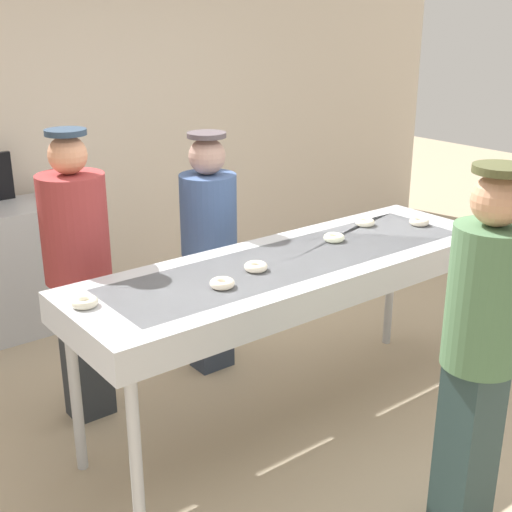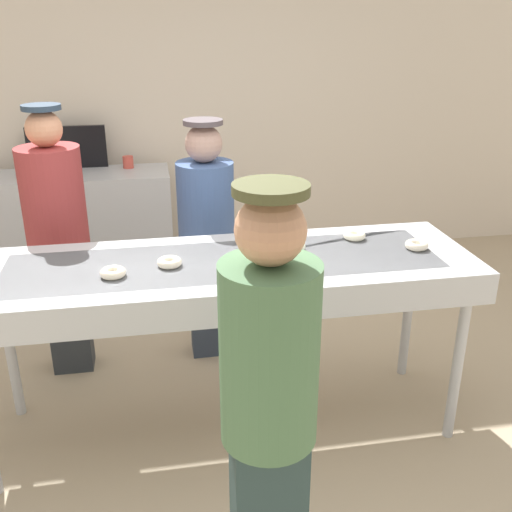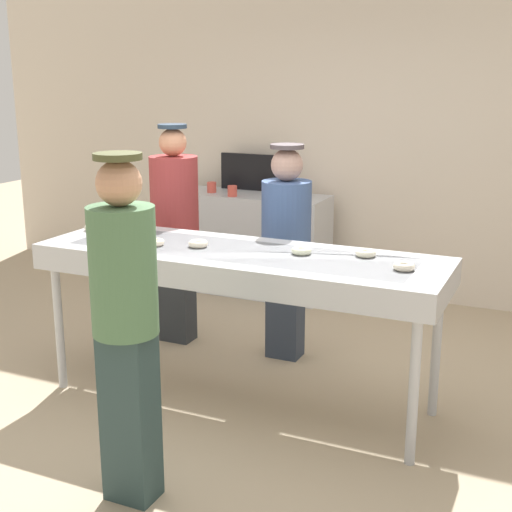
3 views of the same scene
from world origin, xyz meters
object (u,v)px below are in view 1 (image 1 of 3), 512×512
at_px(sugar_donut_0, 365,222).
at_px(sugar_donut_3, 256,267).
at_px(sugar_donut_2, 85,302).
at_px(worker_assistant, 77,260).
at_px(paper_cup_1, 41,190).
at_px(sugar_donut_1, 419,222).
at_px(fryer_conveyor, 294,273).
at_px(worker_baker, 209,239).
at_px(sugar_donut_5, 334,238).
at_px(sugar_donut_4, 222,283).
at_px(customer_waiting, 480,347).

distance_m(sugar_donut_0, sugar_donut_3, 1.03).
relative_size(sugar_donut_2, sugar_donut_3, 1.00).
distance_m(worker_assistant, paper_cup_1, 1.55).
bearing_deg(paper_cup_1, sugar_donut_0, -58.90).
xyz_separation_m(sugar_donut_1, sugar_donut_2, (-2.15, 0.11, 0.00)).
xyz_separation_m(fryer_conveyor, worker_baker, (-0.01, 0.79, -0.01)).
distance_m(sugar_donut_0, sugar_donut_5, 0.38).
bearing_deg(sugar_donut_4, sugar_donut_3, 16.64).
bearing_deg(sugar_donut_0, worker_baker, 140.91).
xyz_separation_m(sugar_donut_0, worker_assistant, (-1.63, 0.57, -0.05)).
relative_size(sugar_donut_0, paper_cup_1, 1.24).
relative_size(fryer_conveyor, sugar_donut_2, 20.89).
bearing_deg(worker_assistant, sugar_donut_0, 147.81).
bearing_deg(sugar_donut_2, sugar_donut_3, -7.41).
bearing_deg(sugar_donut_2, sugar_donut_0, 2.66).
bearing_deg(worker_baker, sugar_donut_0, 130.24).
relative_size(fryer_conveyor, worker_baker, 1.62).
relative_size(sugar_donut_5, worker_assistant, 0.07).
bearing_deg(worker_assistant, sugar_donut_4, 100.05).
relative_size(fryer_conveyor, customer_waiting, 1.49).
height_order(worker_assistant, customer_waiting, customer_waiting).
relative_size(sugar_donut_3, paper_cup_1, 1.24).
bearing_deg(worker_assistant, paper_cup_1, -117.42).
relative_size(customer_waiting, paper_cup_1, 17.34).
distance_m(sugar_donut_4, worker_assistant, 0.92).
height_order(fryer_conveyor, paper_cup_1, paper_cup_1).
bearing_deg(worker_assistant, sugar_donut_5, 139.15).
height_order(sugar_donut_2, customer_waiting, customer_waiting).
height_order(sugar_donut_1, paper_cup_1, paper_cup_1).
xyz_separation_m(sugar_donut_1, worker_baker, (-1.02, 0.81, -0.12)).
distance_m(sugar_donut_0, customer_waiting, 1.55).
distance_m(sugar_donut_0, sugar_donut_4, 1.30).
distance_m(worker_baker, paper_cup_1, 1.54).
bearing_deg(worker_assistant, worker_baker, 169.58).
bearing_deg(sugar_donut_0, sugar_donut_5, -164.15).
bearing_deg(sugar_donut_0, sugar_donut_3, -168.67).
relative_size(sugar_donut_2, customer_waiting, 0.07).
bearing_deg(paper_cup_1, customer_waiting, -81.73).
xyz_separation_m(sugar_donut_0, worker_baker, (-0.75, 0.61, -0.12)).
bearing_deg(sugar_donut_5, customer_waiting, -107.13).
relative_size(fryer_conveyor, sugar_donut_5, 20.89).
xyz_separation_m(fryer_conveyor, paper_cup_1, (-0.51, 2.25, 0.09)).
height_order(sugar_donut_1, sugar_donut_2, same).
bearing_deg(sugar_donut_0, sugar_donut_1, -36.23).
bearing_deg(fryer_conveyor, sugar_donut_4, -170.08).
height_order(sugar_donut_1, worker_baker, worker_baker).
relative_size(sugar_donut_1, sugar_donut_2, 1.00).
height_order(sugar_donut_4, paper_cup_1, paper_cup_1).
height_order(customer_waiting, paper_cup_1, customer_waiting).
distance_m(sugar_donut_4, sugar_donut_5, 0.92).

